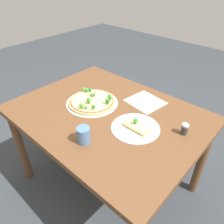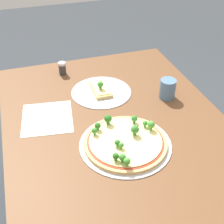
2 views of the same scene
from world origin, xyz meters
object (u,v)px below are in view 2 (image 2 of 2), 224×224
at_px(dining_table, 115,136).
at_px(condiment_shaker, 62,68).
at_px(pizza_tray_whole, 125,142).
at_px(pizza_tray_slice, 101,91).
at_px(drinking_cup, 168,89).

xyz_separation_m(dining_table, condiment_shaker, (-0.48, -0.14, 0.12)).
bearing_deg(pizza_tray_whole, pizza_tray_slice, 177.75).
relative_size(pizza_tray_whole, drinking_cup, 3.83).
relative_size(drinking_cup, condiment_shaker, 1.37).
height_order(pizza_tray_slice, drinking_cup, drinking_cup).
bearing_deg(pizza_tray_slice, drinking_cup, 63.83).
xyz_separation_m(dining_table, drinking_cup, (-0.10, 0.29, 0.13)).
bearing_deg(pizza_tray_slice, pizza_tray_whole, -2.25).
distance_m(pizza_tray_slice, condiment_shaker, 0.28).
bearing_deg(drinking_cup, pizza_tray_whole, -49.84).
distance_m(drinking_cup, condiment_shaker, 0.57).
bearing_deg(pizza_tray_whole, dining_table, 176.15).
bearing_deg(condiment_shaker, dining_table, 16.53).
bearing_deg(pizza_tray_whole, condiment_shaker, -168.29).
height_order(dining_table, condiment_shaker, condiment_shaker).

